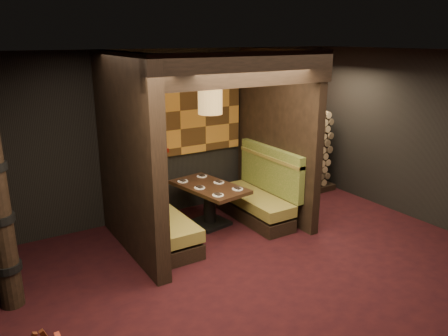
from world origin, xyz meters
TOP-DOWN VIEW (x-y plane):
  - floor at (0.00, 0.00)m, footprint 6.50×5.50m
  - ceiling at (0.00, 0.00)m, footprint 6.50×5.50m
  - wall_back at (0.00, 2.76)m, footprint 6.50×0.02m
  - wall_right at (3.26, 0.00)m, footprint 0.02×5.50m
  - partition_left at (-1.35, 1.65)m, footprint 0.20×2.20m
  - partition_right at (1.30, 1.70)m, footprint 0.15×2.10m
  - header_beam at (-0.02, 0.70)m, footprint 2.85×0.18m
  - tapa_back_panel at (-0.02, 2.71)m, footprint 2.40×0.06m
  - tapa_side_panel at (-1.23, 1.82)m, footprint 0.04×1.85m
  - lacquer_shelf at (-0.60, 2.65)m, footprint 0.60×0.12m
  - booth_bench_left at (-0.96, 1.65)m, footprint 0.68×1.60m
  - booth_bench_right at (0.93, 1.65)m, footprint 0.68×1.60m
  - dining_table at (0.07, 1.87)m, footprint 0.93×1.42m
  - place_settings at (0.07, 1.87)m, footprint 0.74×1.14m
  - pendant_lamp at (0.07, 1.82)m, footprint 0.38×0.38m
  - firewood_stack at (2.29, 2.35)m, footprint 1.73×0.70m
  - mosaic_header at (2.29, 2.68)m, footprint 1.83×0.10m
  - bay_front_post at (1.39, 1.96)m, footprint 0.08×0.08m

SIDE VIEW (x-z plane):
  - floor at x=0.00m, z-range -0.02..0.00m
  - booth_bench_left at x=-0.96m, z-range -0.17..0.97m
  - booth_bench_right at x=0.93m, z-range -0.17..0.97m
  - dining_table at x=0.07m, z-range 0.11..0.81m
  - place_settings at x=0.07m, z-range 0.69..0.72m
  - firewood_stack at x=2.29m, z-range 0.00..1.64m
  - lacquer_shelf at x=-0.60m, z-range 1.15..1.21m
  - wall_back at x=0.00m, z-range 0.00..2.85m
  - wall_right at x=3.26m, z-range 0.00..2.85m
  - partition_left at x=-1.35m, z-range 0.00..2.85m
  - partition_right at x=1.30m, z-range 0.00..2.85m
  - bay_front_post at x=1.39m, z-range 0.00..2.85m
  - tapa_back_panel at x=-0.02m, z-range 1.04..2.60m
  - tapa_side_panel at x=-1.23m, z-range 1.12..2.58m
  - mosaic_header at x=2.29m, z-range 1.64..2.20m
  - pendant_lamp at x=0.07m, z-range 1.63..2.59m
  - header_beam at x=-0.02m, z-range 2.41..2.85m
  - ceiling at x=0.00m, z-range 2.85..2.87m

